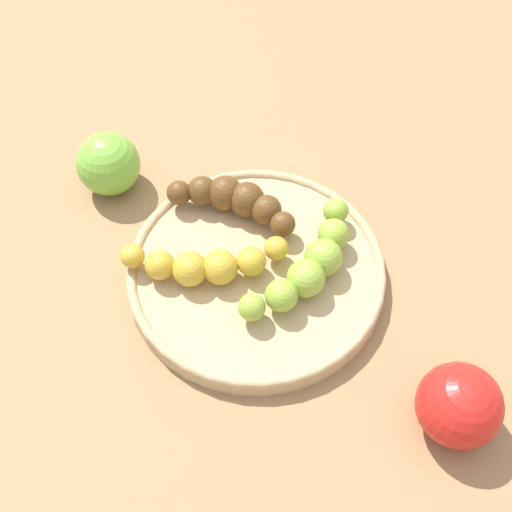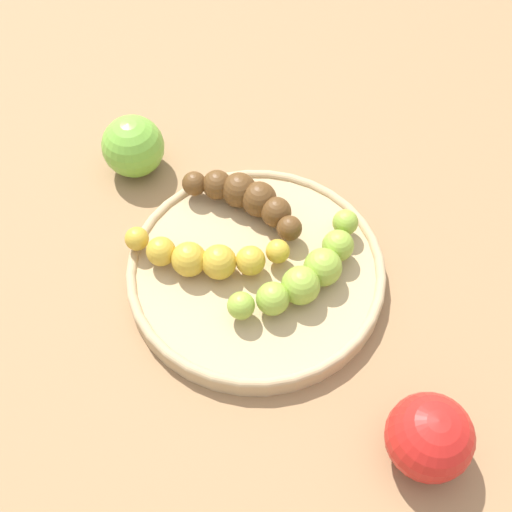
{
  "view_description": "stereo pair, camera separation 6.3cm",
  "coord_description": "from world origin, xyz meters",
  "px_view_note": "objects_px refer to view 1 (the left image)",
  "views": [
    {
      "loc": [
        -0.24,
        0.27,
        0.55
      ],
      "look_at": [
        0.0,
        0.0,
        0.04
      ],
      "focal_mm": 46.42,
      "sensor_mm": 36.0,
      "label": 1
    },
    {
      "loc": [
        -0.28,
        0.22,
        0.55
      ],
      "look_at": [
        0.0,
        0.0,
        0.04
      ],
      "focal_mm": 46.42,
      "sensor_mm": 36.0,
      "label": 2
    }
  ],
  "objects_px": {
    "banana_overripe": "(234,200)",
    "banana_green": "(309,265)",
    "banana_spotted": "(205,264)",
    "apple_red": "(461,403)",
    "fruit_bowl": "(256,271)",
    "apple_green": "(108,164)"
  },
  "relations": [
    {
      "from": "banana_spotted",
      "to": "apple_green",
      "type": "relative_size",
      "value": 1.79
    },
    {
      "from": "banana_overripe",
      "to": "banana_spotted",
      "type": "bearing_deg",
      "value": -178.03
    },
    {
      "from": "banana_spotted",
      "to": "apple_red",
      "type": "bearing_deg",
      "value": 53.59
    },
    {
      "from": "banana_green",
      "to": "banana_spotted",
      "type": "bearing_deg",
      "value": -144.36
    },
    {
      "from": "banana_overripe",
      "to": "banana_green",
      "type": "xyz_separation_m",
      "value": [
        -0.11,
        0.01,
        0.0
      ]
    },
    {
      "from": "fruit_bowl",
      "to": "banana_overripe",
      "type": "height_order",
      "value": "banana_overripe"
    },
    {
      "from": "apple_green",
      "to": "banana_green",
      "type": "bearing_deg",
      "value": -170.83
    },
    {
      "from": "banana_overripe",
      "to": "banana_green",
      "type": "height_order",
      "value": "same"
    },
    {
      "from": "fruit_bowl",
      "to": "apple_green",
      "type": "xyz_separation_m",
      "value": [
        0.2,
        0.01,
        0.02
      ]
    },
    {
      "from": "banana_spotted",
      "to": "banana_green",
      "type": "xyz_separation_m",
      "value": [
        -0.08,
        -0.06,
        0.0
      ]
    },
    {
      "from": "apple_green",
      "to": "apple_red",
      "type": "bearing_deg",
      "value": -177.87
    },
    {
      "from": "banana_overripe",
      "to": "apple_red",
      "type": "xyz_separation_m",
      "value": [
        -0.29,
        0.03,
        -0.0
      ]
    },
    {
      "from": "banana_overripe",
      "to": "apple_red",
      "type": "height_order",
      "value": "apple_red"
    },
    {
      "from": "fruit_bowl",
      "to": "banana_overripe",
      "type": "bearing_deg",
      "value": -30.95
    },
    {
      "from": "fruit_bowl",
      "to": "banana_spotted",
      "type": "distance_m",
      "value": 0.05
    },
    {
      "from": "fruit_bowl",
      "to": "banana_overripe",
      "type": "distance_m",
      "value": 0.08
    },
    {
      "from": "banana_spotted",
      "to": "apple_red",
      "type": "height_order",
      "value": "apple_red"
    },
    {
      "from": "apple_red",
      "to": "banana_overripe",
      "type": "bearing_deg",
      "value": -6.92
    },
    {
      "from": "banana_overripe",
      "to": "banana_green",
      "type": "bearing_deg",
      "value": -116.85
    },
    {
      "from": "apple_green",
      "to": "banana_spotted",
      "type": "bearing_deg",
      "value": 171.56
    },
    {
      "from": "banana_green",
      "to": "apple_red",
      "type": "xyz_separation_m",
      "value": [
        -0.18,
        0.02,
        -0.0
      ]
    },
    {
      "from": "banana_green",
      "to": "fruit_bowl",
      "type": "bearing_deg",
      "value": -153.99
    }
  ]
}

